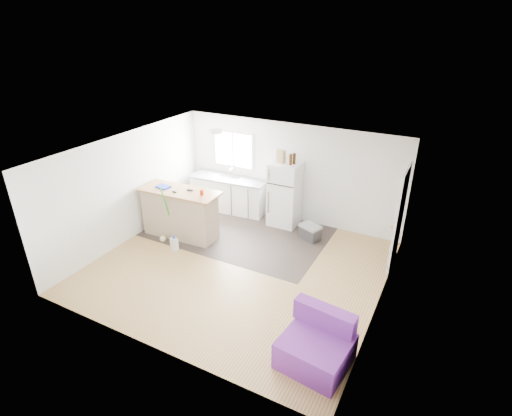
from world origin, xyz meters
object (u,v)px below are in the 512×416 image
Objects in this scene: red_cup at (202,192)px; refrigerator at (285,194)px; blue_tray at (163,187)px; mop at (164,232)px; peninsula at (180,213)px; cardboard_box at (281,156)px; cooler at (310,232)px; purple_seat at (317,346)px; kitchen_cabinets at (229,194)px; bottle_right at (294,159)px; bottle_left at (291,160)px; cleaner_jug at (174,244)px.

refrigerator is at bearing 52.70° from red_cup.
blue_tray is at bearing -176.89° from red_cup.
refrigerator is 2.92m from mop.
cardboard_box is (1.74, 1.60, 1.13)m from peninsula.
peninsula is 2.62m from cardboard_box.
cooler is 3.57m from purple_seat.
refrigerator is at bearing -5.60° from kitchen_cabinets.
blue_tray is 3.00m from bottle_right.
cleaner_jug is at bearing -128.62° from bottle_left.
kitchen_cabinets is at bearing 69.01° from blue_tray.
mop is at bearing 164.63° from purple_seat.
cleaner_jug is at bearing -41.43° from blue_tray.
cardboard_box is at bearing 170.66° from bottle_left.
bottle_left is at bearing -28.53° from refrigerator.
purple_seat is 4.96m from blue_tray.
cleaner_jug is at bearing -123.65° from cardboard_box.
bottle_right is (1.78, 2.26, 1.53)m from cleaner_jug.
red_cup is (-3.42, 2.13, 0.91)m from purple_seat.
refrigerator is 6.22× the size of bottle_left.
cleaner_jug is 1.13× the size of cardboard_box.
bottle_left is at bearing 33.86° from blue_tray.
cardboard_box reaches higher than blue_tray.
bottle_left is (1.73, 2.17, 1.53)m from cleaner_jug.
cardboard_box reaches higher than bottle_left.
mop is 5.33× the size of bottle_left.
bottle_left is at bearing 35.15° from peninsula.
cooler is 1.82× the size of blue_tray.
cooler is at bearing -27.81° from bottle_left.
cleaner_jug is at bearing -121.56° from cooler.
peninsula is at bearing -139.13° from refrigerator.
cleaner_jug is (-2.42, -1.80, -0.03)m from cooler.
bottle_right reaches higher than mop.
bottle_right is (2.42, 1.69, 0.53)m from blue_tray.
cooler is at bearing 29.60° from red_cup.
bottle_left is at bearing 64.72° from cleaner_jug.
bottle_right is at bearing 4.97° from refrigerator.
cooler is at bearing -15.56° from kitchen_cabinets.
cardboard_box is at bearing 178.62° from cooler.
blue_tray is (-0.38, -0.03, 0.58)m from peninsula.
cleaner_jug is at bearing -69.24° from peninsula.
cardboard_box reaches higher than purple_seat.
refrigerator is 2.85× the size of cooler.
peninsula reaches higher than cooler.
peninsula reaches higher than purple_seat.
cardboard_box reaches higher than cleaner_jug.
mop is 11.11× the size of red_cup.
mop is at bearing -137.05° from bottle_right.
bottle_left is (1.38, 1.54, 0.49)m from red_cup.
kitchen_cabinets is 2.48m from cooler.
peninsula is at bearing -141.98° from bottle_left.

